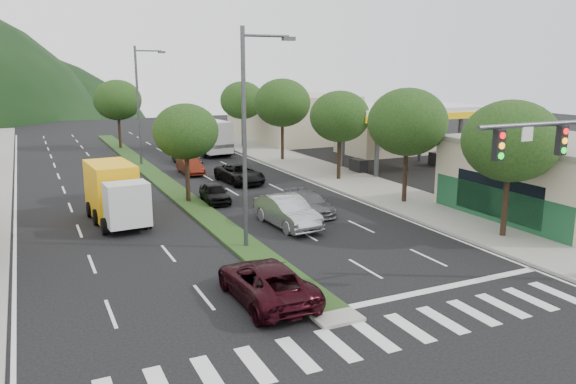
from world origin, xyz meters
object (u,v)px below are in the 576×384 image
car_queue_a (215,193)px  suv_maroon (266,282)px  tree_r_b (407,122)px  tree_med_far (118,100)px  car_queue_c (190,166)px  traffic_signal (568,168)px  car_queue_b (310,203)px  tree_r_a (511,141)px  streetlight_near (248,128)px  tree_r_c (340,117)px  tree_med_near (186,132)px  car_queue_e (186,155)px  tree_r_d (282,103)px  sedan_silver (287,212)px  tree_r_e (242,100)px  box_truck (115,195)px  car_queue_f (218,146)px  car_queue_d (240,174)px  motorhome (203,135)px  streetlight_mid (140,100)px

car_queue_a → suv_maroon: bearing=-97.4°
tree_r_b → car_queue_a: size_ratio=1.96×
tree_med_far → car_queue_c: (2.73, -16.72, -4.37)m
traffic_signal → car_queue_b: traffic_signal is taller
tree_r_a → streetlight_near: size_ratio=0.66×
tree_r_c → suv_maroon: bearing=-126.9°
tree_r_a → streetlight_near: bearing=161.3°
tree_med_near → suv_maroon: tree_med_near is taller
car_queue_e → tree_r_a: bearing=-79.3°
tree_r_d → sedan_silver: (-8.73, -19.54, -4.37)m
tree_r_d → car_queue_a: 17.12m
sedan_silver → suv_maroon: 9.73m
tree_r_e → car_queue_b: (-6.43, -27.72, -4.28)m
traffic_signal → box_truck: traffic_signal is taller
car_queue_f → sedan_silver: bearing=-107.6°
tree_r_e → tree_r_d: bearing=-90.0°
traffic_signal → tree_med_far: size_ratio=1.01×
streetlight_near → car_queue_d: 15.85m
car_queue_a → car_queue_d: size_ratio=0.72×
tree_r_b → tree_med_near: (-12.00, 6.00, -0.61)m
sedan_silver → car_queue_f: bearing=75.8°
tree_med_near → motorhome: size_ratio=0.68×
streetlight_mid → suv_maroon: size_ratio=1.94×
car_queue_b → car_queue_d: (-0.54, 10.00, 0.08)m
tree_r_d → motorhome: 9.71m
sedan_silver → suv_maroon: size_ratio=0.96×
tree_med_far → streetlight_mid: streetlight_mid is taller
suv_maroon → box_truck: box_truck is taller
car_queue_d → car_queue_f: (3.27, 15.00, -0.01)m
car_queue_f → box_truck: (-13.05, -21.83, 0.80)m
tree_r_d → car_queue_a: bearing=-129.5°
tree_r_d → car_queue_d: bearing=-132.1°
car_queue_a → car_queue_d: (3.53, 5.00, 0.08)m
sedan_silver → car_queue_a: size_ratio=1.39×
tree_med_far → motorhome: 10.01m
tree_r_b → tree_r_d: (0.00, 18.00, 0.14)m
car_queue_c → motorhome: bearing=67.5°
car_queue_b → tree_r_e: bearing=77.4°
tree_r_b → car_queue_a: (-10.50, 5.28, -4.43)m
tree_r_a → sedan_silver: 11.57m
tree_r_b → car_queue_d: tree_r_b is taller
tree_r_c → tree_med_far: 26.83m
tree_r_b → car_queue_c: tree_r_b is taller
car_queue_e → car_queue_f: bearing=42.5°
suv_maroon → tree_med_far: bearing=-92.3°
tree_r_a → car_queue_f: size_ratio=1.43×
tree_r_d → tree_med_far: bearing=130.6°
tree_r_b → car_queue_b: bearing=177.5°
streetlight_mid → car_queue_f: size_ratio=2.15×
car_queue_b → suv_maroon: bearing=-124.2°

